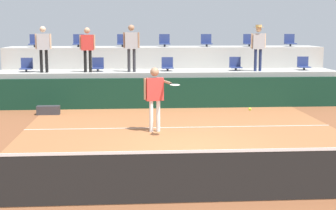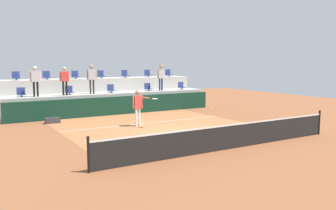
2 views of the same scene
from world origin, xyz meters
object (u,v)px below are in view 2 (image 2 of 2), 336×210
at_px(stadium_chair_lower_far_right, 182,86).
at_px(spectator_in_white, 35,78).
at_px(stadium_chair_upper_right, 148,74).
at_px(stadium_chair_lower_right, 148,88).
at_px(stadium_chair_upper_mid_left, 75,75).
at_px(stadium_chair_upper_left, 47,76).
at_px(tennis_player, 138,104).
at_px(stadium_chair_upper_far_right, 168,74).
at_px(spectator_leaning_on_rail, 92,76).
at_px(stadium_chair_upper_mid_right, 125,74).
at_px(spectator_in_grey, 65,78).
at_px(tennis_ball, 212,108).
at_px(stadium_chair_upper_far_left, 16,77).
at_px(stadium_chair_upper_center, 101,75).
at_px(stadium_chair_lower_left, 69,91).
at_px(stadium_chair_lower_center, 111,89).
at_px(equipment_bag, 53,120).
at_px(stadium_chair_lower_far_left, 21,93).
at_px(spectator_with_hat, 161,75).

distance_m(stadium_chair_lower_far_right, spectator_in_white, 9.98).
bearing_deg(stadium_chair_lower_far_right, spectator_in_white, -177.79).
bearing_deg(stadium_chair_upper_right, stadium_chair_lower_right, -117.42).
bearing_deg(stadium_chair_upper_mid_left, stadium_chair_upper_left, 180.00).
height_order(stadium_chair_upper_right, tennis_player, stadium_chair_upper_right).
xyz_separation_m(stadium_chair_upper_far_right, spectator_leaning_on_rail, (-6.72, -2.18, -0.00)).
height_order(stadium_chair_upper_mid_right, spectator_in_grey, spectator_in_grey).
bearing_deg(tennis_ball, tennis_player, 118.10).
bearing_deg(stadium_chair_upper_far_left, stadium_chair_lower_far_right, -9.60).
bearing_deg(spectator_leaning_on_rail, stadium_chair_upper_center, 57.73).
distance_m(stadium_chair_upper_mid_right, spectator_in_grey, 5.24).
bearing_deg(stadium_chair_upper_right, spectator_in_grey, -161.62).
xyz_separation_m(stadium_chair_upper_far_left, stadium_chair_upper_mid_left, (3.57, 0.00, 0.00)).
height_order(stadium_chair_lower_left, tennis_ball, stadium_chair_lower_left).
relative_size(stadium_chair_lower_center, equipment_bag, 0.68).
height_order(stadium_chair_upper_mid_left, spectator_in_white, spectator_in_white).
bearing_deg(stadium_chair_upper_mid_left, spectator_in_white, -142.68).
distance_m(stadium_chair_upper_mid_left, stadium_chair_upper_center, 1.74).
bearing_deg(stadium_chair_upper_mid_right, equipment_bag, -145.43).
relative_size(stadium_chair_lower_far_right, stadium_chair_upper_far_left, 1.00).
relative_size(stadium_chair_lower_far_right, spectator_in_white, 0.31).
bearing_deg(spectator_in_white, tennis_player, -52.38).
bearing_deg(equipment_bag, spectator_leaning_on_rail, 34.33).
distance_m(stadium_chair_lower_right, stadium_chair_upper_center, 3.30).
bearing_deg(stadium_chair_upper_far_left, stadium_chair_upper_center, 0.00).
height_order(stadium_chair_upper_center, stadium_chair_upper_right, same).
height_order(stadium_chair_lower_right, tennis_player, tennis_player).
bearing_deg(stadium_chair_lower_far_left, equipment_bag, -63.98).
height_order(stadium_chair_lower_far_left, equipment_bag, stadium_chair_lower_far_left).
bearing_deg(stadium_chair_upper_center, stadium_chair_lower_left, -145.90).
relative_size(stadium_chair_lower_right, tennis_player, 0.29).
bearing_deg(stadium_chair_lower_left, stadium_chair_upper_right, 16.12).
relative_size(stadium_chair_upper_right, tennis_ball, 7.65).
distance_m(stadium_chair_upper_mid_right, tennis_player, 7.71).
bearing_deg(stadium_chair_upper_left, stadium_chair_upper_right, 0.00).
xyz_separation_m(stadium_chair_upper_left, spectator_leaning_on_rail, (2.17, -2.18, -0.00)).
bearing_deg(stadium_chair_lower_left, spectator_leaning_on_rail, -16.69).
relative_size(stadium_chair_upper_center, spectator_in_white, 0.31).
relative_size(stadium_chair_lower_far_right, stadium_chair_upper_far_right, 1.00).
distance_m(stadium_chair_upper_right, spectator_with_hat, 2.19).
distance_m(stadium_chair_upper_far_left, equipment_bag, 4.78).
bearing_deg(equipment_bag, stadium_chair_lower_left, 56.32).
distance_m(stadium_chair_lower_center, stadium_chair_lower_far_right, 5.34).
relative_size(stadium_chair_upper_mid_right, stadium_chair_upper_right, 1.00).
height_order(stadium_chair_lower_far_right, stadium_chair_upper_center, stadium_chair_upper_center).
xyz_separation_m(stadium_chair_upper_far_right, spectator_in_grey, (-8.34, -2.18, -0.07)).
bearing_deg(spectator_in_white, stadium_chair_upper_far_right, 12.39).
bearing_deg(stadium_chair_upper_center, spectator_in_grey, -143.97).
height_order(spectator_leaning_on_rail, spectator_with_hat, same).
bearing_deg(stadium_chair_upper_mid_right, stadium_chair_upper_far_right, 0.00).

